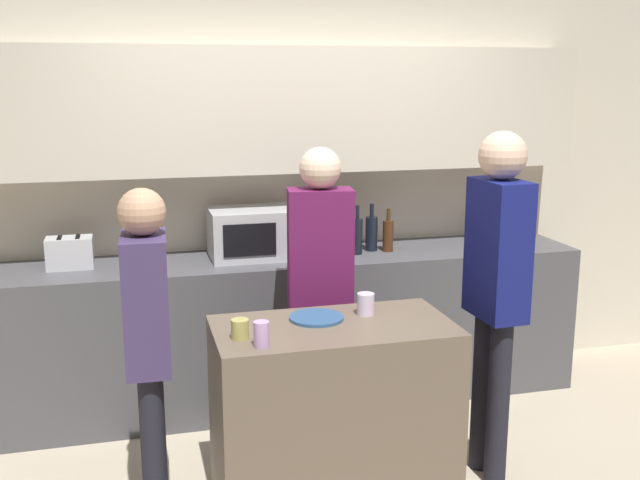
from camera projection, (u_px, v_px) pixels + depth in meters
name	position (u px, v px, depth m)	size (l,w,h in m)	color
back_wall	(285.00, 155.00, 4.74)	(6.40, 0.40, 2.70)	beige
back_counter	(295.00, 329.00, 4.71)	(3.60, 0.62, 0.94)	#4C4C51
kitchen_island	(333.00, 414.00, 3.56)	(1.12, 0.59, 0.90)	brown
microwave	(253.00, 233.00, 4.56)	(0.52, 0.39, 0.30)	#B7BABC
toaster	(70.00, 253.00, 4.31)	(0.26, 0.16, 0.18)	silver
potted_plant	(494.00, 213.00, 4.95)	(0.14, 0.14, 0.39)	#333D4C
bottle_0	(336.00, 237.00, 4.71)	(0.08, 0.08, 0.25)	#472814
bottle_1	(357.00, 235.00, 4.64)	(0.06, 0.06, 0.31)	black
bottle_2	(371.00, 233.00, 4.74)	(0.08, 0.08, 0.30)	black
bottle_3	(388.00, 235.00, 4.72)	(0.07, 0.07, 0.27)	#472814
plate_on_island	(316.00, 318.00, 3.54)	(0.26, 0.26, 0.01)	#2D5684
cup_0	(240.00, 329.00, 3.28)	(0.08, 0.08, 0.09)	tan
cup_1	(261.00, 334.00, 3.18)	(0.07, 0.07, 0.11)	#C398D1
cup_2	(366.00, 304.00, 3.60)	(0.08, 0.08, 0.11)	silver
person_left	(320.00, 274.00, 3.99)	(0.36, 0.24, 1.67)	black
person_center	(148.00, 332.00, 3.29)	(0.21, 0.35, 1.56)	black
person_right	(497.00, 276.00, 3.67)	(0.23, 0.35, 1.77)	black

